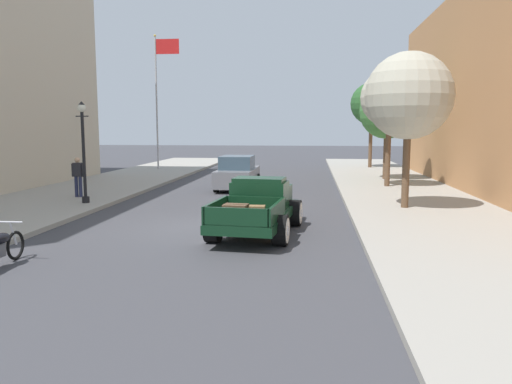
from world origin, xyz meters
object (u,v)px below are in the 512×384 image
car_background_grey (238,174)px  street_tree_third (387,112)px  street_tree_second (390,98)px  hotrod_truck_dark_green (259,206)px  pedestrian_sidewalk_left (78,174)px  street_tree_farthest (372,104)px  flagpole (159,87)px  street_lamp_near (83,144)px  street_tree_nearest (409,96)px

car_background_grey → street_tree_third: 9.44m
street_tree_second → street_tree_third: street_tree_second is taller
hotrod_truck_dark_green → pedestrian_sidewalk_left: (-8.14, 5.41, 0.33)m
pedestrian_sidewalk_left → street_tree_second: bearing=22.0°
pedestrian_sidewalk_left → car_background_grey: bearing=36.9°
hotrod_truck_dark_green → street_tree_third: size_ratio=0.96×
hotrod_truck_dark_green → street_tree_second: (5.22, 10.80, 3.67)m
hotrod_truck_dark_green → street_tree_farthest: (5.73, 22.74, 3.95)m
street_tree_second → street_tree_farthest: street_tree_farthest is taller
street_tree_second → flagpole: bearing=147.9°
street_tree_third → street_lamp_near: bearing=-140.5°
flagpole → street_tree_farthest: bearing=11.6°
street_tree_nearest → street_tree_second: bearing=87.0°
car_background_grey → street_tree_nearest: size_ratio=0.78×
hotrod_truck_dark_green → street_lamp_near: 8.25m
street_tree_third → street_tree_farthest: (0.11, 8.39, 0.81)m
hotrod_truck_dark_green → street_tree_farthest: size_ratio=0.83×
flagpole → street_tree_third: flagpole is taller
hotrod_truck_dark_green → car_background_grey: 10.16m
car_background_grey → hotrod_truck_dark_green: bearing=-78.0°
hotrod_truck_dark_green → street_tree_nearest: (4.87, 4.08, 3.36)m
street_tree_nearest → car_background_grey: bearing=140.0°
car_background_grey → street_tree_nearest: (6.98, -5.85, 3.34)m
street_tree_second → hotrod_truck_dark_green: bearing=-115.8°
hotrod_truck_dark_green → street_tree_nearest: bearing=40.0°
pedestrian_sidewalk_left → street_tree_third: street_tree_third is taller
street_tree_nearest → hotrod_truck_dark_green: bearing=-140.0°
street_lamp_near → street_tree_nearest: (11.97, 0.22, 1.72)m
car_background_grey → flagpole: size_ratio=0.47×
street_lamp_near → flagpole: flagpole is taller
hotrod_truck_dark_green → pedestrian_sidewalk_left: 9.78m
street_tree_nearest → flagpole: bearing=131.6°
street_tree_farthest → street_tree_second: bearing=-92.5°
car_background_grey → flagpole: bearing=125.1°
street_lamp_near → street_tree_farthest: size_ratio=0.63×
street_tree_second → street_tree_farthest: 11.96m
flagpole → street_tree_nearest: size_ratio=1.66×
flagpole → street_tree_third: bearing=-20.1°
car_background_grey → street_lamp_near: bearing=-129.4°
hotrod_truck_dark_green → street_tree_nearest: 7.18m
car_background_grey → street_tree_nearest: street_tree_nearest is taller
street_tree_second → street_lamp_near: bearing=-150.6°
flagpole → street_tree_nearest: 20.95m
pedestrian_sidewalk_left → hotrod_truck_dark_green: bearing=-33.6°
street_tree_second → street_tree_third: size_ratio=1.08×
pedestrian_sidewalk_left → street_tree_second: size_ratio=0.29×
pedestrian_sidewalk_left → street_tree_third: 16.65m
street_tree_second → street_tree_farthest: size_ratio=0.94×
flagpole → pedestrian_sidewalk_left: bearing=-86.6°
hotrod_truck_dark_green → street_tree_third: bearing=68.6°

